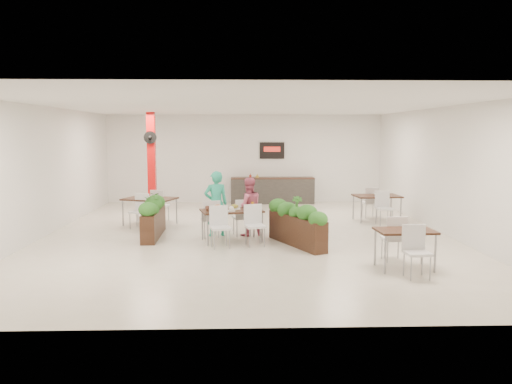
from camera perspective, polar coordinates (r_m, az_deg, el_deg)
The scene contains 12 objects.
ground at distance 12.54m, azimuth -1.06°, elevation -4.94°, with size 12.00×12.00×0.00m, color beige.
room_shell at distance 12.29m, azimuth -1.08°, elevation 4.26°, with size 10.10×12.10×3.22m.
red_column at distance 16.35m, azimuth -11.83°, elevation 3.47°, with size 0.40×0.41×3.20m.
service_counter at distance 18.09m, azimuth 1.88°, elevation 0.26°, with size 3.00×0.64×2.20m.
main_table at distance 11.72m, azimuth -2.83°, elevation -2.61°, with size 1.58×1.87×0.92m.
diner_man at distance 12.36m, azimuth -4.60°, elevation -1.33°, with size 0.59×0.39×1.61m, color #29B28D.
diner_woman at distance 12.36m, azimuth -0.88°, elevation -1.69°, with size 0.71×0.55×1.45m, color #D35D7E.
planter_left at distance 12.52m, azimuth -11.65°, elevation -2.64°, with size 0.44×2.10×1.10m.
planter_right at distance 11.37m, azimuth 4.67°, elevation -3.53°, with size 1.16×2.00×1.12m.
side_table_a at distance 14.13m, azimuth -12.04°, elevation -1.11°, with size 1.58×1.67×0.92m.
side_table_b at distance 14.85m, azimuth 13.64°, elevation -0.80°, with size 1.34×1.65×0.92m.
side_table_c at distance 9.76m, azimuth 16.65°, elevation -4.94°, with size 1.09×1.64×0.92m.
Camera 1 is at (-0.14, -12.28, 2.55)m, focal length 35.00 mm.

